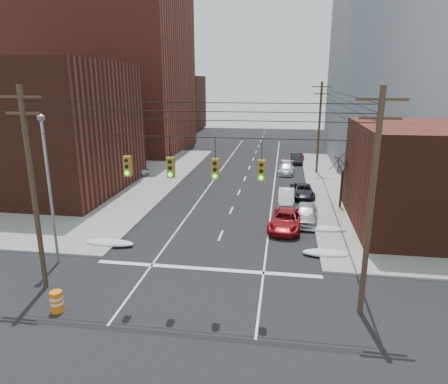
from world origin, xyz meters
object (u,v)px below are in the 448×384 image
(parked_car_d, at_px, (286,168))
(parked_car_c, at_px, (303,191))
(lot_car_d, at_px, (95,171))
(red_pickup, at_px, (286,220))
(parked_car_a, at_px, (306,214))
(lot_car_a, at_px, (83,193))
(construction_barrel, at_px, (57,301))
(lot_car_c, at_px, (55,189))
(parked_car_e, at_px, (298,158))
(parked_car_f, at_px, (296,158))
(lot_car_b, at_px, (130,170))
(parked_car_b, at_px, (286,197))

(parked_car_d, bearing_deg, parked_car_c, -78.16)
(lot_car_d, bearing_deg, red_pickup, -130.86)
(parked_car_a, distance_m, lot_car_d, 26.45)
(parked_car_a, distance_m, lot_car_a, 20.85)
(red_pickup, bearing_deg, construction_barrel, -123.39)
(parked_car_a, bearing_deg, lot_car_c, 175.64)
(parked_car_e, xyz_separation_m, lot_car_c, (-24.18, -20.92, 0.19))
(parked_car_f, distance_m, lot_car_b, 22.78)
(parked_car_c, xyz_separation_m, lot_car_c, (-24.18, -3.65, 0.21))
(parked_car_e, relative_size, lot_car_c, 0.81)
(lot_car_c, distance_m, lot_car_d, 7.77)
(parked_car_a, xyz_separation_m, parked_car_c, (0.00, 7.47, -0.15))
(parked_car_f, xyz_separation_m, lot_car_a, (-20.47, -21.63, 0.18))
(parked_car_c, xyz_separation_m, lot_car_b, (-20.10, 5.73, 0.18))
(parked_car_c, relative_size, lot_car_d, 1.04)
(parked_car_a, height_order, lot_car_b, parked_car_a)
(parked_car_d, bearing_deg, parked_car_a, -82.00)
(parked_car_c, xyz_separation_m, parked_car_e, (0.00, 17.28, 0.03))
(parked_car_c, height_order, parked_car_e, parked_car_e)
(lot_car_a, bearing_deg, parked_car_c, -81.87)
(parked_car_c, distance_m, lot_car_c, 24.46)
(parked_car_c, bearing_deg, parked_car_e, 85.03)
(parked_car_c, distance_m, parked_car_d, 10.17)
(parked_car_d, distance_m, lot_car_b, 18.99)
(lot_car_d, xyz_separation_m, construction_barrel, (10.88, -26.55, -0.33))
(red_pickup, relative_size, lot_car_c, 1.09)
(parked_car_b, relative_size, lot_car_a, 0.93)
(construction_barrel, bearing_deg, parked_car_e, 72.00)
(lot_car_a, bearing_deg, lot_car_d, 14.30)
(parked_car_c, bearing_deg, lot_car_b, 159.13)
(lot_car_c, relative_size, lot_car_d, 1.09)
(parked_car_e, bearing_deg, lot_car_b, -142.19)
(parked_car_f, height_order, lot_car_a, lot_car_a)
(lot_car_d, bearing_deg, construction_barrel, -167.79)
(lot_car_b, bearing_deg, parked_car_b, -120.89)
(lot_car_a, bearing_deg, parked_car_e, -48.04)
(parked_car_d, height_order, lot_car_a, lot_car_a)
(parked_car_a, relative_size, parked_car_e, 1.18)
(construction_barrel, bearing_deg, parked_car_a, 49.24)
(lot_car_b, xyz_separation_m, construction_barrel, (7.20, -28.16, -0.25))
(parked_car_a, distance_m, lot_car_b, 24.04)
(lot_car_a, bearing_deg, parked_car_b, -88.04)
(lot_car_d, bearing_deg, parked_car_f, -71.69)
(lot_car_d, bearing_deg, parked_car_b, -116.65)
(lot_car_b, bearing_deg, lot_car_d, 106.69)
(lot_car_c, bearing_deg, red_pickup, -128.48)
(red_pickup, relative_size, parked_car_c, 1.15)
(red_pickup, bearing_deg, lot_car_c, 173.31)
(lot_car_c, bearing_deg, lot_car_d, -27.90)
(parked_car_c, distance_m, parked_car_e, 17.28)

